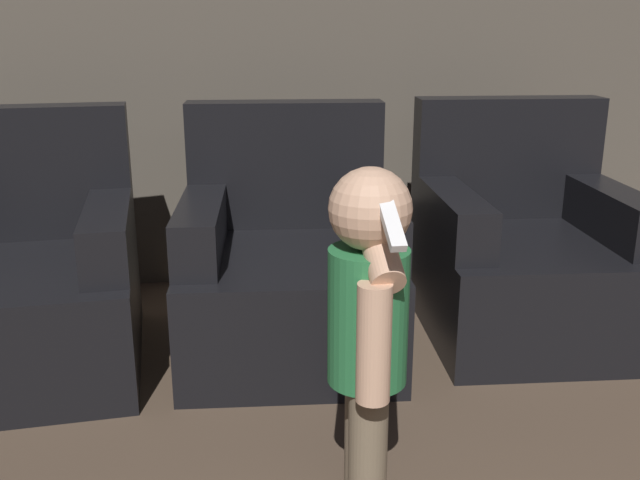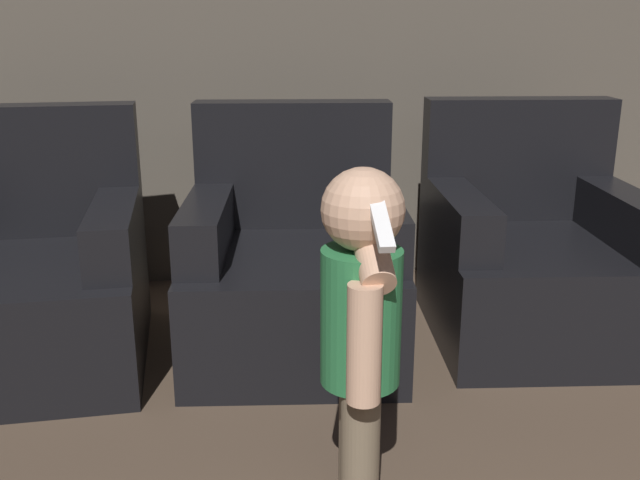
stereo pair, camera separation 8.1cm
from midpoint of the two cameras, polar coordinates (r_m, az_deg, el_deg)
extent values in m
cube|color=#51493F|center=(3.58, 3.29, 17.53)|extent=(8.40, 0.05, 2.60)
cube|color=black|center=(2.91, -21.30, -5.45)|extent=(0.87, 0.93, 0.42)
cube|color=black|center=(3.12, -21.08, 5.21)|extent=(0.83, 0.20, 0.53)
cube|color=black|center=(2.76, -15.28, 0.81)|extent=(0.20, 0.74, 0.20)
cube|color=black|center=(2.83, -1.28, -4.84)|extent=(0.90, 0.96, 0.42)
cube|color=black|center=(3.05, -1.41, 6.08)|extent=(0.83, 0.24, 0.53)
cube|color=black|center=(2.75, -8.20, 1.16)|extent=(0.23, 0.74, 0.20)
cube|color=black|center=(2.75, 5.55, 1.29)|extent=(0.23, 0.74, 0.20)
cube|color=black|center=(3.09, 17.45, -3.73)|extent=(0.90, 0.96, 0.42)
cube|color=black|center=(3.30, 16.12, 6.27)|extent=(0.83, 0.23, 0.53)
cube|color=black|center=(2.90, 11.86, 1.83)|extent=(0.23, 0.74, 0.20)
cube|color=black|center=(3.13, 23.64, 1.84)|extent=(0.23, 0.74, 0.20)
cylinder|color=brown|center=(2.03, 4.19, -15.04)|extent=(0.10, 0.10, 0.37)
cylinder|color=brown|center=(1.94, 4.46, -16.80)|extent=(0.10, 0.10, 0.37)
cylinder|color=#236638|center=(1.81, 4.58, -6.16)|extent=(0.21, 0.21, 0.35)
sphere|color=tan|center=(1.72, 4.79, 2.45)|extent=(0.21, 0.21, 0.21)
cylinder|color=tan|center=(1.70, 4.93, -8.30)|extent=(0.08, 0.08, 0.30)
cylinder|color=tan|center=(1.74, 5.26, 0.19)|extent=(0.08, 0.30, 0.22)
cube|color=white|center=(1.60, 6.33, 1.44)|extent=(0.04, 0.16, 0.10)
camera|label=1|loc=(0.04, -88.97, 0.31)|focal=40.00mm
camera|label=2|loc=(0.04, 91.03, -0.31)|focal=40.00mm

